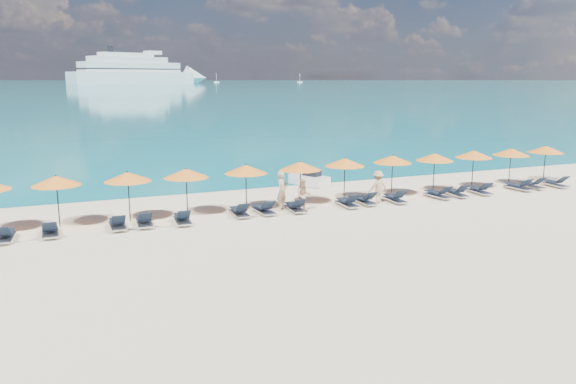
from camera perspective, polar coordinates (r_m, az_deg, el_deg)
name	(u,v)px	position (r m, az deg, el deg)	size (l,w,h in m)	color
ground	(316,234)	(23.04, 2.83, -4.32)	(1400.00, 1400.00, 0.00)	beige
sea	(64,82)	(680.14, -21.82, 10.29)	(1600.00, 1300.00, 0.01)	#1FA9B2
cruise_ship	(146,73)	(531.97, -14.27, 11.68)	(134.90, 73.95, 38.23)	white
sailboat_near	(216,82)	(609.03, -7.28, 11.05)	(5.54, 1.85, 10.15)	white
sailboat_far	(300,82)	(631.32, 1.21, 11.16)	(5.46, 1.82, 10.00)	white
jetski	(309,179)	(33.21, 2.20, 1.30)	(1.91, 2.70, 0.90)	white
beachgoer_a	(282,191)	(27.03, -0.62, 0.15)	(0.69, 0.45, 1.89)	tan
beachgoer_b	(303,195)	(26.64, 1.58, -0.35)	(0.77, 0.45, 1.59)	tan
beachgoer_c	(378,187)	(28.83, 9.12, 0.50)	(1.08, 0.50, 1.67)	tan
umbrella_3	(56,181)	(25.64, -22.49, 1.07)	(2.10, 2.10, 2.28)	black
umbrella_4	(128,177)	(25.62, -15.97, 1.50)	(2.10, 2.10, 2.28)	black
umbrella_5	(186,173)	(25.95, -10.31, 1.88)	(2.10, 2.10, 2.28)	black
umbrella_6	(246,169)	(26.73, -4.31, 2.32)	(2.10, 2.10, 2.28)	black
umbrella_7	(300,166)	(27.67, 1.26, 2.67)	(2.10, 2.10, 2.28)	black
umbrella_8	(345,162)	(28.99, 5.79, 3.03)	(2.10, 2.10, 2.28)	black
umbrella_9	(393,159)	(30.44, 10.58, 3.30)	(2.10, 2.10, 2.28)	black
umbrella_10	(435,157)	(31.72, 14.68, 3.45)	(2.10, 2.10, 2.28)	black
umbrella_11	(474,154)	(33.57, 18.35, 3.67)	(2.10, 2.10, 2.28)	black
umbrella_12	(511,152)	(35.31, 21.73, 3.80)	(2.10, 2.10, 2.28)	black
umbrella_13	(546,149)	(37.46, 24.73, 3.96)	(2.10, 2.10, 2.28)	black
lounger_4	(5,235)	(24.66, -26.82, -3.95)	(0.74, 1.74, 0.66)	silver
lounger_5	(50,230)	(24.66, -23.02, -3.62)	(0.65, 1.71, 0.66)	silver
lounger_6	(118,224)	(24.83, -16.91, -3.08)	(0.62, 1.70, 0.66)	silver
lounger_7	(144,221)	(24.99, -14.38, -2.85)	(0.71, 1.73, 0.66)	silver
lounger_8	(182,218)	(25.03, -10.69, -2.66)	(0.74, 1.74, 0.66)	silver
lounger_9	(240,211)	(25.97, -4.92, -1.98)	(0.68, 1.72, 0.66)	silver
lounger_10	(264,209)	(26.37, -2.45, -1.73)	(0.71, 1.73, 0.66)	silver
lounger_11	(295,207)	(26.80, 0.74, -1.51)	(0.72, 1.73, 0.66)	silver
lounger_12	(347,202)	(27.89, 6.06, -1.05)	(0.68, 1.72, 0.66)	silver
lounger_13	(365,200)	(28.57, 7.79, -0.79)	(0.65, 1.71, 0.66)	silver
lounger_14	(395,198)	(29.25, 10.81, -0.60)	(0.73, 1.74, 0.66)	silver
lounger_15	(438,194)	(30.75, 15.00, -0.19)	(0.78, 1.75, 0.66)	silver
lounger_16	(457,192)	(31.46, 16.75, -0.03)	(0.78, 1.75, 0.66)	silver
lounger_17	(479,190)	(32.53, 18.87, 0.21)	(0.75, 1.74, 0.66)	silver
lounger_18	(519,186)	(34.41, 22.40, 0.55)	(0.73, 1.74, 0.66)	silver
lounger_19	(532,184)	(35.27, 23.54, 0.71)	(0.64, 1.71, 0.66)	silver
lounger_20	(555,183)	(36.29, 25.51, 0.83)	(0.68, 1.72, 0.66)	silver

